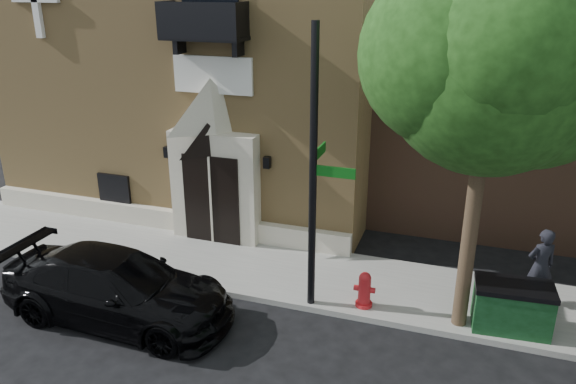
% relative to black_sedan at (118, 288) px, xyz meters
% --- Properties ---
extents(ground, '(120.00, 120.00, 0.00)m').
position_rel_black_sedan_xyz_m(ground, '(1.42, 1.58, -0.79)').
color(ground, black).
rests_on(ground, ground).
extents(sidewalk, '(42.00, 3.00, 0.15)m').
position_rel_black_sedan_xyz_m(sidewalk, '(2.42, 3.08, -0.71)').
color(sidewalk, gray).
rests_on(sidewalk, ground).
extents(church, '(12.20, 11.01, 9.30)m').
position_rel_black_sedan_xyz_m(church, '(-1.56, 9.53, 3.85)').
color(church, tan).
rests_on(church, ground).
extents(street_tree_left, '(4.97, 4.38, 7.77)m').
position_rel_black_sedan_xyz_m(street_tree_left, '(7.45, 1.93, 5.08)').
color(street_tree_left, '#38281C').
rests_on(street_tree_left, sidewalk).
extents(black_sedan, '(5.46, 2.28, 1.58)m').
position_rel_black_sedan_xyz_m(black_sedan, '(0.00, 0.00, 0.00)').
color(black_sedan, black).
rests_on(black_sedan, ground).
extents(street_sign, '(1.02, 1.02, 6.43)m').
position_rel_black_sedan_xyz_m(street_sign, '(4.07, 1.81, 2.60)').
color(street_sign, black).
rests_on(street_sign, sidewalk).
extents(fire_hydrant, '(0.50, 0.40, 0.88)m').
position_rel_black_sedan_xyz_m(fire_hydrant, '(5.27, 2.04, -0.21)').
color(fire_hydrant, '#B4191E').
rests_on(fire_hydrant, sidewalk).
extents(dumpster, '(1.70, 1.04, 1.07)m').
position_rel_black_sedan_xyz_m(dumpster, '(8.48, 2.19, -0.10)').
color(dumpster, '#0E3313').
rests_on(dumpster, sidewalk).
extents(planter, '(0.71, 0.63, 0.73)m').
position_rel_black_sedan_xyz_m(planter, '(0.24, 4.32, -0.27)').
color(planter, '#517236').
rests_on(planter, sidewalk).
extents(pedestrian_near, '(0.81, 0.70, 1.88)m').
position_rel_black_sedan_xyz_m(pedestrian_near, '(9.10, 3.54, 0.30)').
color(pedestrian_near, black).
rests_on(pedestrian_near, sidewalk).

